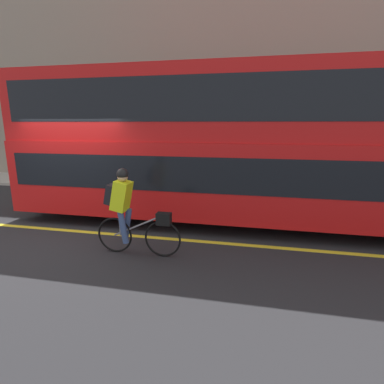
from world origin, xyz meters
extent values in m
plane|color=#232326|center=(0.00, 0.00, 0.00)|extent=(80.00, 80.00, 0.00)
cube|color=yellow|center=(0.00, -0.02, 0.00)|extent=(50.00, 0.14, 0.01)
cube|color=#A8A399|center=(0.00, 5.09, 0.05)|extent=(60.00, 2.20, 0.10)
cube|color=gray|center=(0.00, 6.34, 4.34)|extent=(60.00, 0.30, 8.68)
cylinder|color=black|center=(0.56, 1.50, 0.50)|extent=(1.00, 0.30, 1.00)
cube|color=red|center=(4.27, 1.50, 1.15)|extent=(11.95, 2.56, 1.71)
cube|color=black|center=(4.27, 1.50, 1.36)|extent=(11.47, 2.58, 0.75)
cube|color=red|center=(4.27, 1.50, 2.81)|extent=(11.95, 2.46, 1.60)
cube|color=black|center=(4.27, 1.50, 2.89)|extent=(11.47, 2.48, 0.90)
torus|color=black|center=(2.47, -0.86, 0.34)|extent=(0.69, 0.04, 0.69)
torus|color=black|center=(1.53, -0.86, 0.34)|extent=(0.69, 0.04, 0.69)
cylinder|color=slate|center=(2.00, -0.86, 0.56)|extent=(0.96, 0.03, 0.47)
cylinder|color=slate|center=(1.64, -0.86, 0.60)|extent=(0.03, 0.03, 0.51)
cube|color=black|center=(2.50, -0.86, 0.73)|extent=(0.26, 0.16, 0.22)
cube|color=#D8EA19|center=(1.71, -0.86, 1.12)|extent=(0.37, 0.32, 0.58)
cube|color=black|center=(1.51, -0.86, 1.14)|extent=(0.21, 0.26, 0.38)
cylinder|color=#384C7A|center=(1.75, -0.77, 0.55)|extent=(0.21, 0.11, 0.62)
cylinder|color=#384C7A|center=(1.75, -0.95, 0.55)|extent=(0.19, 0.11, 0.62)
sphere|color=tan|center=(1.75, -0.86, 1.48)|extent=(0.19, 0.19, 0.19)
sphere|color=black|center=(1.75, -0.86, 1.52)|extent=(0.21, 0.21, 0.21)
cylinder|color=#515156|center=(-4.90, 4.98, 0.53)|extent=(0.48, 0.48, 0.86)
camera|label=1|loc=(4.08, -5.77, 2.41)|focal=28.00mm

